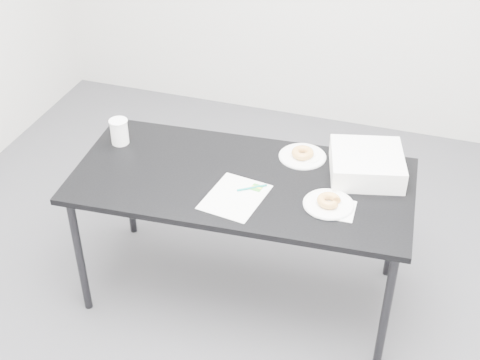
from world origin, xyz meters
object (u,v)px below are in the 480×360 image
(scorecard, at_px, (235,197))
(coffee_cup, at_px, (119,132))
(table, at_px, (242,188))
(plate_far, at_px, (302,156))
(donut_far, at_px, (303,153))
(plate_near, at_px, (328,204))
(bakery_box, at_px, (367,164))
(donut_near, at_px, (329,200))
(pen, at_px, (252,188))

(scorecard, xyz_separation_m, coffee_cup, (-0.70, 0.26, 0.07))
(table, relative_size, scorecard, 5.33)
(plate_far, relative_size, donut_far, 2.13)
(plate_near, xyz_separation_m, bakery_box, (0.12, 0.30, 0.05))
(table, xyz_separation_m, plate_near, (0.43, -0.08, 0.06))
(scorecard, distance_m, plate_near, 0.42)
(donut_near, relative_size, bakery_box, 0.32)
(plate_far, height_order, donut_far, donut_far)
(donut_far, bearing_deg, coffee_cup, -170.21)
(table, height_order, pen, pen)
(plate_near, distance_m, plate_far, 0.40)
(coffee_cup, bearing_deg, plate_near, -9.45)
(coffee_cup, height_order, bakery_box, coffee_cup)
(plate_far, xyz_separation_m, coffee_cup, (-0.91, -0.16, 0.06))
(pen, bearing_deg, donut_near, -36.57)
(table, height_order, scorecard, scorecard)
(plate_near, bearing_deg, coffee_cup, 170.55)
(table, bearing_deg, donut_near, -14.08)
(pen, bearing_deg, donut_far, 29.69)
(scorecard, xyz_separation_m, pen, (0.05, 0.08, 0.01))
(donut_near, distance_m, bakery_box, 0.32)
(table, xyz_separation_m, pen, (0.07, -0.07, 0.06))
(scorecard, height_order, donut_near, donut_near)
(scorecard, distance_m, donut_far, 0.47)
(plate_far, bearing_deg, coffee_cup, -170.21)
(scorecard, bearing_deg, coffee_cup, 168.15)
(coffee_cup, relative_size, bakery_box, 0.40)
(coffee_cup, bearing_deg, pen, -12.96)
(donut_far, bearing_deg, bakery_box, -8.38)
(table, xyz_separation_m, coffee_cup, (-0.68, 0.11, 0.12))
(scorecard, xyz_separation_m, plate_near, (0.42, 0.07, 0.00))
(plate_near, bearing_deg, donut_far, 120.48)
(table, xyz_separation_m, plate_far, (0.23, 0.26, 0.06))
(pen, relative_size, bakery_box, 0.43)
(plate_near, distance_m, donut_far, 0.40)
(pen, bearing_deg, bakery_box, -3.93)
(table, relative_size, pen, 11.49)
(scorecard, bearing_deg, donut_far, 71.09)
(pen, relative_size, donut_near, 1.34)
(pen, xyz_separation_m, coffee_cup, (-0.75, 0.17, 0.06))
(donut_near, height_order, coffee_cup, coffee_cup)
(donut_near, relative_size, coffee_cup, 0.80)
(donut_far, relative_size, coffee_cup, 0.82)
(donut_near, height_order, donut_far, donut_near)
(donut_near, bearing_deg, plate_far, 120.48)
(plate_near, bearing_deg, plate_far, 120.48)
(table, bearing_deg, coffee_cup, 167.43)
(plate_near, relative_size, bakery_box, 0.68)
(pen, bearing_deg, coffee_cup, 132.38)
(scorecard, xyz_separation_m, donut_far, (0.21, 0.42, 0.02))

